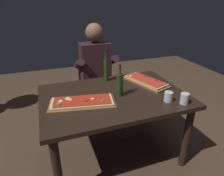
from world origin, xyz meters
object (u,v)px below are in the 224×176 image
Objects in this scene: wine_bottle_dark at (120,84)px; oil_bottle_amber at (106,69)px; seated_diner at (96,70)px; dining_table at (114,103)px; tumbler_near_camera at (168,97)px; tumbler_far_side at (184,99)px; diner_chair at (95,85)px; pizza_rectangular_left at (146,81)px; pizza_rectangular_front at (82,103)px.

oil_bottle_amber reaches higher than wine_bottle_dark.
oil_bottle_amber is at bearing -87.77° from seated_diner.
tumbler_near_camera reaches higher than dining_table.
diner_chair reaches higher than tumbler_far_side.
tumbler_near_camera is at bearing 141.60° from tumbler_far_side.
oil_bottle_amber is at bearing 152.46° from pizza_rectangular_left.
wine_bottle_dark is 0.40m from oil_bottle_amber.
seated_diner is (0.03, 0.74, 0.10)m from dining_table.
dining_table is 2.45× the size of pizza_rectangular_left.
pizza_rectangular_front is (-0.33, -0.09, 0.12)m from dining_table.
tumbler_far_side reaches higher than tumbler_near_camera.
tumbler_near_camera is (0.42, -0.29, 0.14)m from dining_table.
tumbler_near_camera is 0.14m from tumbler_far_side.
tumbler_near_camera reaches higher than pizza_rectangular_left.
wine_bottle_dark reaches higher than diner_chair.
seated_diner is at bearing 91.33° from wine_bottle_dark.
pizza_rectangular_left is 5.80× the size of tumbler_far_side.
pizza_rectangular_left is at bearing -59.50° from diner_chair.
dining_table is 3.95× the size of oil_bottle_amber.
oil_bottle_amber is at bearing 90.50° from wine_bottle_dark.
wine_bottle_dark is 0.97m from diner_chair.
seated_diner reaches higher than tumbler_far_side.
seated_diner is at bearing 87.77° from dining_table.
oil_bottle_amber is at bearing 83.27° from dining_table.
oil_bottle_amber is 3.59× the size of tumbler_far_side.
seated_diner reaches higher than oil_bottle_amber.
wine_bottle_dark is (-0.39, -0.20, 0.10)m from pizza_rectangular_left.
tumbler_near_camera is (0.75, -0.20, 0.03)m from pizza_rectangular_front.
wine_bottle_dark is 0.23× the size of seated_diner.
tumbler_far_side is at bearing -35.24° from dining_table.
wine_bottle_dark is 0.60m from tumbler_far_side.
seated_diner is (-0.50, 1.11, -0.04)m from tumbler_far_side.
diner_chair is at bearing 109.04° from tumbler_near_camera.
pizza_rectangular_left is (0.77, 0.25, -0.00)m from pizza_rectangular_front.
pizza_rectangular_left is at bearing 17.78° from pizza_rectangular_front.
diner_chair is at bearing 112.26° from tumbler_far_side.
diner_chair is at bearing 88.09° from dining_table.
seated_diner reaches higher than tumbler_near_camera.
diner_chair reaches higher than dining_table.
pizza_rectangular_left is at bearing 99.94° from tumbler_far_side.
wine_bottle_dark is at bearing -153.49° from pizza_rectangular_left.
pizza_rectangular_left is 0.66× the size of diner_chair.
oil_bottle_amber reaches higher than diner_chair.
diner_chair is (0.03, 0.86, -0.16)m from dining_table.
tumbler_near_camera is at bearing -68.92° from seated_diner.
pizza_rectangular_left is 6.29× the size of tumbler_near_camera.
dining_table is 15.40× the size of tumbler_near_camera.
pizza_rectangular_front is at bearing -113.49° from seated_diner.
pizza_rectangular_front is 1.05m from diner_chair.
pizza_rectangular_front is at bearing 161.53° from tumbler_far_side.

